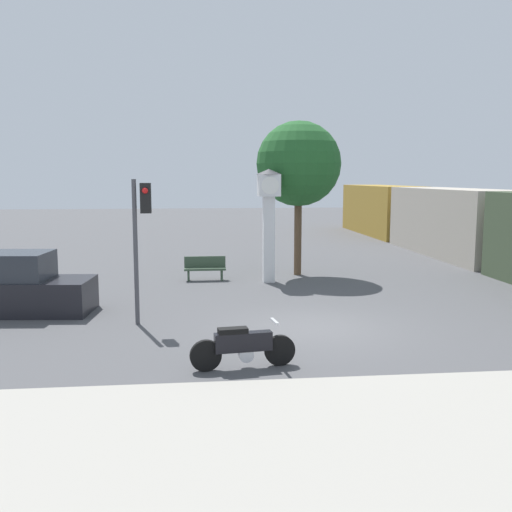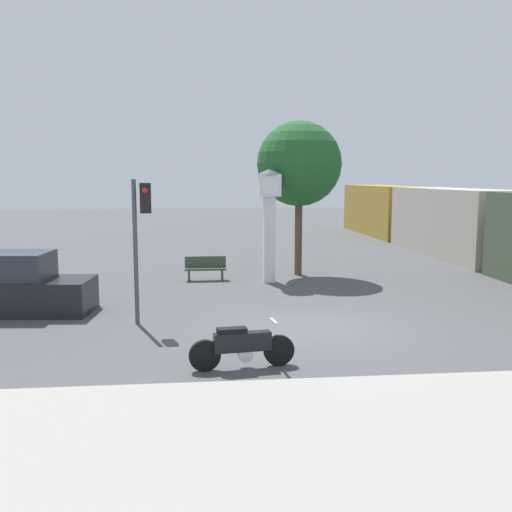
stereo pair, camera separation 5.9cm
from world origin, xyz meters
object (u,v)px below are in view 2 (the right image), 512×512
Objects in this scene: motorcycle at (242,346)px; bench at (205,268)px; clock_tower at (269,208)px; freight_train at (453,222)px; street_tree at (299,164)px; parked_car at (17,288)px; traffic_light at (141,225)px.

motorcycle is 1.40× the size of bench.
bench is at bearing 165.56° from clock_tower.
street_tree is at bearing -150.01° from freight_train.
parked_car is at bearing -139.17° from bench.
traffic_light is 2.45× the size of bench.
bench is (-12.74, -6.05, -1.21)m from freight_train.
parked_car is at bearing 155.81° from traffic_light.
parked_car is (-18.33, -10.88, -0.95)m from freight_train.
clock_tower is 9.27m from parked_car.
street_tree is (3.19, 11.34, 4.01)m from motorcycle.
clock_tower is at bearing -132.76° from street_tree.
motorcycle is 12.44m from street_tree.
clock_tower reaches higher than parked_car.
traffic_light reaches higher than motorcycle.
street_tree is (5.59, 7.42, 1.78)m from traffic_light.
traffic_light reaches higher than parked_car.
parked_car is (-7.99, -4.21, -2.08)m from clock_tower.
freight_train reaches higher than parked_car.
traffic_light is (-2.40, 3.92, 2.23)m from motorcycle.
clock_tower is at bearing 54.62° from traffic_light.
freight_train is at bearing 32.83° from clock_tower.
clock_tower is 0.69× the size of street_tree.
motorcycle is 0.52× the size of clock_tower.
street_tree is 11.61m from parked_car.
traffic_light is 9.46m from street_tree.
motorcycle is at bearing -58.51° from traffic_light.
street_tree reaches higher than bench.
clock_tower is 3.41m from bench.
freight_train is at bearing 46.36° from motorcycle.
clock_tower is at bearing 72.33° from motorcycle.
clock_tower is 0.13× the size of freight_train.
freight_train reaches higher than motorcycle.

